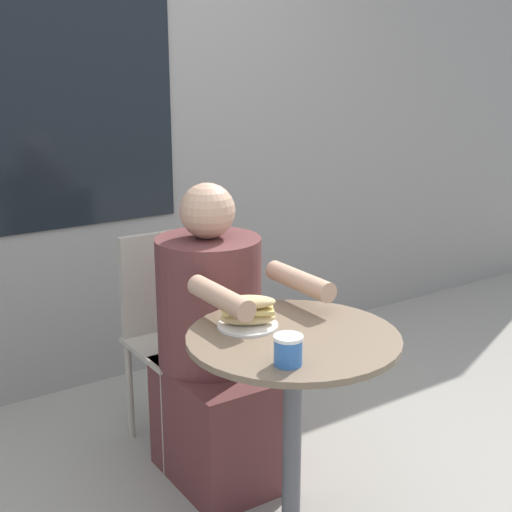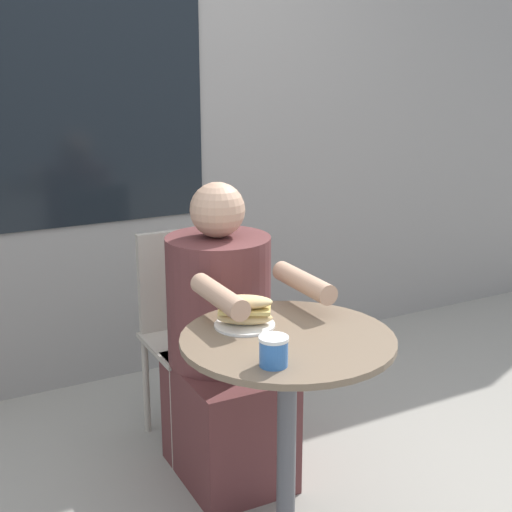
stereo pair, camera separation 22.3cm
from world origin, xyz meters
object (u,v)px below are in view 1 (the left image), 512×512
(sandwich_on_plate, at_px, (248,313))
(diner_chair, at_px, (171,319))
(drink_cup, at_px, (288,350))
(cafe_table, at_px, (293,398))
(seated_diner, at_px, (216,358))

(sandwich_on_plate, bearing_deg, diner_chair, 80.91)
(diner_chair, relative_size, drink_cup, 10.43)
(drink_cup, bearing_deg, cafe_table, 48.48)
(seated_diner, xyz_separation_m, drink_cup, (-0.18, -0.68, 0.32))
(cafe_table, xyz_separation_m, seated_diner, (0.04, 0.52, -0.07))
(diner_chair, xyz_separation_m, drink_cup, (-0.19, -1.04, 0.27))
(cafe_table, relative_size, drink_cup, 9.03)
(diner_chair, height_order, drink_cup, diner_chair)
(diner_chair, relative_size, seated_diner, 0.77)
(seated_diner, relative_size, drink_cup, 13.53)
(cafe_table, height_order, drink_cup, drink_cup)
(cafe_table, xyz_separation_m, drink_cup, (-0.14, -0.16, 0.25))
(cafe_table, relative_size, sandwich_on_plate, 3.99)
(sandwich_on_plate, xyz_separation_m, drink_cup, (-0.07, -0.30, -0.00))
(diner_chair, bearing_deg, drink_cup, 81.03)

